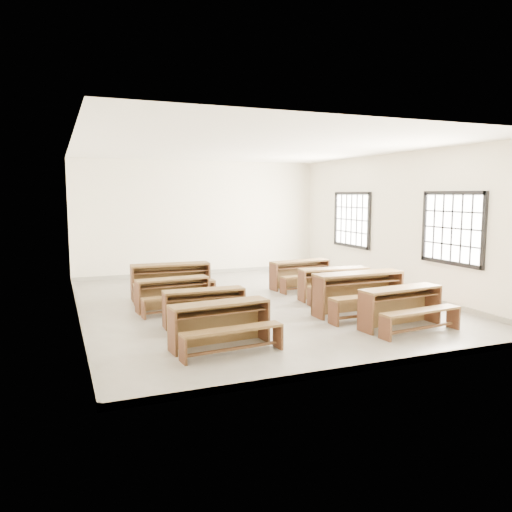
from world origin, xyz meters
name	(u,v)px	position (x,y,z in m)	size (l,w,h in m)	color
room	(260,200)	(0.09, 0.00, 2.14)	(8.50, 8.50, 3.20)	gray
desk_set_0	(221,322)	(-1.61, -2.59, 0.39)	(1.57, 0.91, 0.68)	brown
desk_set_1	(205,305)	(-1.48, -1.30, 0.37)	(1.43, 0.77, 0.63)	brown
desk_set_2	(173,292)	(-1.73, 0.03, 0.37)	(1.47, 0.84, 0.64)	brown
desk_set_3	(171,278)	(-1.52, 1.18, 0.44)	(1.73, 0.95, 0.76)	brown
desk_set_4	(402,305)	(1.59, -2.70, 0.40)	(1.61, 0.94, 0.69)	brown
desk_set_5	(360,290)	(1.46, -1.61, 0.47)	(1.79, 0.94, 0.80)	brown
desk_set_6	(335,281)	(1.71, -0.29, 0.40)	(1.59, 0.92, 0.69)	brown
desk_set_7	(301,272)	(1.65, 1.18, 0.39)	(1.56, 0.91, 0.67)	brown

